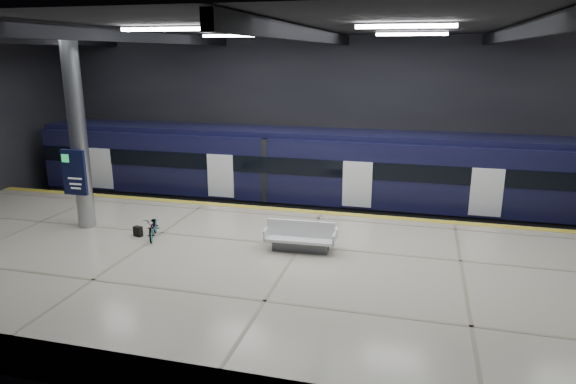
% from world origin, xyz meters
% --- Properties ---
extents(ground, '(30.00, 30.00, 0.00)m').
position_xyz_m(ground, '(0.00, 0.00, 0.00)').
color(ground, black).
rests_on(ground, ground).
extents(room_shell, '(30.10, 16.10, 8.05)m').
position_xyz_m(room_shell, '(-0.00, 0.00, 5.72)').
color(room_shell, black).
rests_on(room_shell, ground).
extents(platform, '(30.00, 11.00, 1.10)m').
position_xyz_m(platform, '(0.00, -2.50, 0.55)').
color(platform, '#B6AF9A').
rests_on(platform, ground).
extents(safety_strip, '(30.00, 0.40, 0.01)m').
position_xyz_m(safety_strip, '(0.00, 2.75, 1.11)').
color(safety_strip, gold).
rests_on(safety_strip, platform).
extents(rails, '(30.00, 1.52, 0.16)m').
position_xyz_m(rails, '(0.00, 5.50, 0.08)').
color(rails, gray).
rests_on(rails, ground).
extents(train, '(29.40, 2.84, 3.79)m').
position_xyz_m(train, '(-0.02, 5.50, 2.06)').
color(train, black).
rests_on(train, ground).
extents(bench, '(2.30, 1.03, 1.00)m').
position_xyz_m(bench, '(0.09, -1.37, 1.45)').
color(bench, '#595B60').
rests_on(bench, platform).
extents(bicycle, '(1.03, 1.58, 0.78)m').
position_xyz_m(bicycle, '(-5.03, -1.52, 1.49)').
color(bicycle, '#99999E').
rests_on(bicycle, platform).
extents(pannier_bag, '(0.34, 0.26, 0.35)m').
position_xyz_m(pannier_bag, '(-5.63, -1.52, 1.28)').
color(pannier_bag, black).
rests_on(pannier_bag, platform).
extents(info_column, '(0.90, 0.78, 6.90)m').
position_xyz_m(info_column, '(-8.00, -1.03, 4.46)').
color(info_column, '#9EA0A5').
rests_on(info_column, platform).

